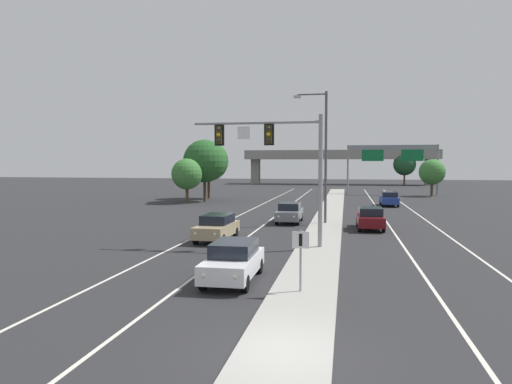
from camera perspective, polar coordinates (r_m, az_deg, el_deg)
The scene contains 21 objects.
ground_plane at distance 12.14m, azimuth 3.37°, elevation -19.31°, with size 260.00×260.00×0.00m, color #28282B.
median_island at distance 29.50m, azimuth 7.98°, elevation -5.56°, with size 2.40×110.00×0.15m, color #9E9B93.
lane_stripe_oncoming_center at distance 36.92m, azimuth 1.23°, elevation -3.81°, with size 0.14×100.00×0.01m, color silver.
lane_stripe_receding_center at distance 36.55m, azimuth 15.95°, elevation -4.02°, with size 0.14×100.00×0.01m, color silver.
edge_stripe_left at distance 37.61m, azimuth -3.75°, elevation -3.68°, with size 0.14×100.00×0.01m, color silver.
edge_stripe_right at distance 36.99m, azimuth 21.06°, elevation -4.03°, with size 0.14×100.00×0.01m, color silver.
overhead_signal_mast at distance 25.86m, azimuth 2.78°, elevation 4.88°, with size 7.22×0.44×7.20m.
median_sign_post at distance 16.82m, azimuth 5.45°, elevation -7.20°, with size 0.60×0.10×2.20m.
street_lamp_median at distance 36.18m, azimuth 8.14°, elevation 5.19°, with size 2.58×0.28×10.00m.
car_oncoming_white at distance 18.95m, azimuth -2.77°, elevation -8.34°, with size 1.86×4.49×1.58m.
car_oncoming_tan at distance 28.78m, azimuth -4.80°, elevation -4.27°, with size 1.91×4.50×1.58m.
car_oncoming_grey at distance 37.29m, azimuth 4.11°, elevation -2.49°, with size 1.84×4.48×1.58m.
car_receding_darkred at distance 34.44m, azimuth 13.71°, elevation -3.07°, with size 1.89×4.50×1.58m.
car_receding_blue at distance 53.68m, azimuth 15.89°, elevation -0.78°, with size 1.84×4.48×1.58m.
highway_sign_gantry at distance 73.18m, azimuth 16.25°, elevation 4.51°, with size 13.28×0.42×7.50m.
overpass_bridge at distance 106.68m, azimuth 10.15°, elevation 4.03°, with size 42.40×6.40×7.65m.
tree_far_right_a at distance 71.24m, azimuth 20.64°, elevation 2.28°, with size 3.67×3.67×5.31m.
tree_far_right_b at distance 105.13m, azimuth 17.63°, elevation 3.22°, with size 4.74×4.74×6.86m.
tree_far_left_b at distance 57.79m, azimuth -6.28°, elevation 3.76°, with size 5.27×5.27×7.62m.
tree_far_left_c at distance 55.58m, azimuth -8.41°, elevation 2.17°, with size 3.65×3.65×5.28m.
tree_far_left_a at distance 62.61m, azimuth -5.79°, elevation 3.76°, with size 5.29×5.29×7.65m.
Camera 1 is at (1.45, -11.10, 4.71)m, focal length 32.87 mm.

